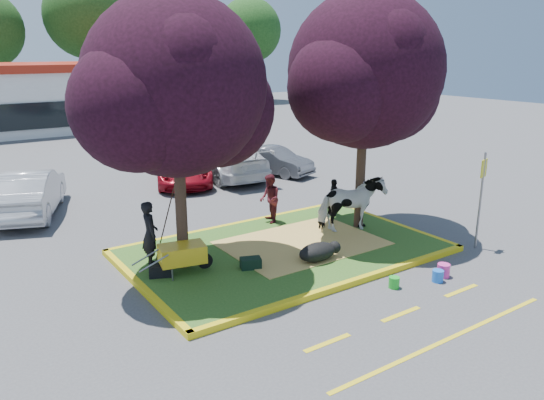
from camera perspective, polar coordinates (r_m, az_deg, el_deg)
ground at (r=14.52m, az=1.35°, el=-5.70°), size 90.00×90.00×0.00m
median_island at (r=14.49m, az=1.35°, el=-5.42°), size 8.00×5.00×0.15m
curb_near at (r=12.66m, az=8.25°, el=-8.90°), size 8.30×0.16×0.15m
curb_far at (r=16.53m, az=-3.86°, el=-2.71°), size 8.30×0.16×0.15m
curb_left at (r=12.75m, az=-13.94°, el=-9.04°), size 0.16×5.30×0.15m
curb_right at (r=17.06m, az=12.59°, el=-2.47°), size 0.16×5.30×0.15m
straw_bedding at (r=14.80m, az=3.25°, el=-4.65°), size 4.20×3.00×0.01m
tree_purple_left at (r=12.47m, az=-10.22°, el=11.12°), size 5.06×4.20×6.51m
tree_purple_right at (r=15.53m, az=10.09°, el=12.79°), size 5.30×4.40×6.82m
fire_lane_stripe_a at (r=10.44m, az=5.99°, el=-15.03°), size 1.10×0.12×0.01m
fire_lane_stripe_b at (r=11.68m, az=13.69°, el=-11.84°), size 1.10×0.12×0.01m
fire_lane_stripe_c at (r=13.11m, az=19.67°, el=-9.15°), size 1.10×0.12×0.01m
fire_lane_long at (r=11.03m, az=18.41°, el=-14.01°), size 6.00×0.10×0.01m
retail_building at (r=40.29m, az=-20.32°, el=10.61°), size 20.40×8.40×4.40m
treeline at (r=49.46m, az=-24.81°, el=17.36°), size 46.58×7.80×14.63m
cow at (r=15.67m, az=8.51°, el=-0.47°), size 2.09×1.31×1.64m
calf at (r=13.58m, az=4.92°, el=-5.59°), size 1.16×0.78×0.47m
handler at (r=13.38m, az=-12.98°, el=-3.57°), size 0.49×0.66×1.66m
visitor_a at (r=16.32m, az=-0.25°, el=0.14°), size 0.79×0.89×1.51m
visitor_b at (r=17.18m, az=6.64°, el=0.31°), size 0.54×0.76×1.20m
wheelbarrow at (r=12.86m, az=-9.58°, el=-5.75°), size 1.94×0.85×0.73m
gear_bag_dark at (r=12.96m, az=-11.86°, el=-7.44°), size 0.62×0.49×0.28m
gear_bag_green at (r=13.13m, az=-2.31°, el=-6.79°), size 0.58×0.47×0.27m
sign_post at (r=15.42m, az=21.61°, el=1.05°), size 0.37×0.13×2.71m
bucket_green at (r=12.77m, az=12.99°, el=-8.63°), size 0.32×0.32×0.27m
bucket_pink at (r=13.66m, az=17.96°, el=-7.21°), size 0.34×0.34×0.33m
bucket_blue at (r=13.36m, az=17.40°, el=-7.80°), size 0.28×0.28×0.29m
car_silver at (r=19.32m, az=-24.66°, el=0.76°), size 3.22×4.96×1.54m
car_red at (r=22.07m, az=-9.53°, el=3.40°), size 3.67×5.02×1.27m
car_white at (r=22.91m, az=-5.03°, el=4.43°), size 2.79×5.67×1.59m
car_grey at (r=23.40m, az=0.21°, el=4.25°), size 2.37×3.85×1.20m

